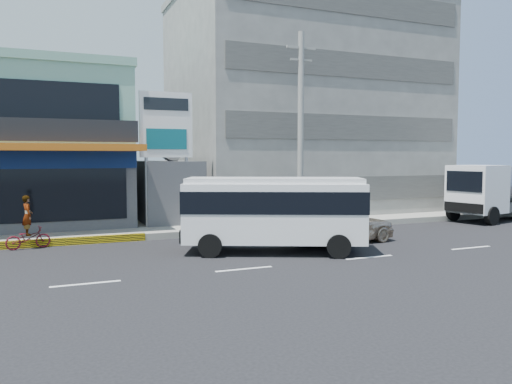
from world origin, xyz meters
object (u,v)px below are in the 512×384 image
shop_building (4,152)px  billboard (166,132)px  utility_pole_near (301,129)px  sedan (341,224)px  satellite_dish (168,160)px  tanker_truck (502,190)px  motorcycle_rider (28,231)px  concrete_building (301,108)px  minibus (274,208)px

shop_building → billboard: size_ratio=1.80×
utility_pole_near → sedan: 6.12m
satellite_dish → tanker_truck: (18.99, -4.60, -1.83)m
tanker_truck → motorcycle_rider: 25.75m
motorcycle_rider → concrete_building: bearing=26.1°
sedan → motorcycle_rider: motorcycle_rider is taller
shop_building → sedan: size_ratio=2.52×
sedan → billboard: bearing=36.9°
shop_building → tanker_truck: bearing=-15.6°
utility_pole_near → tanker_truck: (12.99, -1.00, -3.40)m
billboard → motorcycle_rider: (-6.24, -2.40, -4.21)m
shop_building → tanker_truck: shop_building is taller
billboard → tanker_truck: 19.94m
concrete_building → motorcycle_rider: concrete_building is taller
concrete_building → minibus: size_ratio=2.20×
minibus → sedan: 3.77m
concrete_building → utility_pole_near: bearing=-117.8°
minibus → motorcycle_rider: size_ratio=3.33×
billboard → utility_pole_near: utility_pole_near is taller
satellite_dish → minibus: 9.17m
concrete_building → tanker_truck: size_ratio=1.87×
utility_pole_near → sedan: utility_pole_near is taller
sedan → tanker_truck: (13.26, 3.33, 0.91)m
tanker_truck → motorcycle_rider: bearing=179.1°
sedan → tanker_truck: bearing=-84.5°
minibus → motorcycle_rider: 10.03m
satellite_dish → shop_building: bearing=159.8°
concrete_building → utility_pole_near: concrete_building is taller
satellite_dish → billboard: billboard is taller
shop_building → concrete_building: concrete_building is taller
sedan → utility_pole_near: bearing=-12.2°
billboard → tanker_truck: size_ratio=0.81×
satellite_dish → sedan: bearing=-54.2°
utility_pole_near → billboard: bearing=164.5°
billboard → sedan: billboard is taller
satellite_dish → billboard: bearing=-105.5°
satellite_dish → concrete_building: bearing=21.8°
satellite_dish → minibus: satellite_dish is taller
satellite_dish → minibus: (2.15, -8.73, -1.83)m
motorcycle_rider → utility_pole_near: bearing=2.7°
shop_building → tanker_truck: size_ratio=1.45×
shop_building → sedan: (13.73, -10.88, -3.16)m
concrete_building → satellite_dish: 11.30m
concrete_building → shop_building: bearing=-176.6°
utility_pole_near → sedan: bearing=-93.6°
concrete_building → sedan: 14.09m
concrete_building → minibus: concrete_building is taller
minibus → tanker_truck: tanker_truck is taller
motorcycle_rider → minibus: bearing=-27.0°
satellite_dish → sedan: satellite_dish is taller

